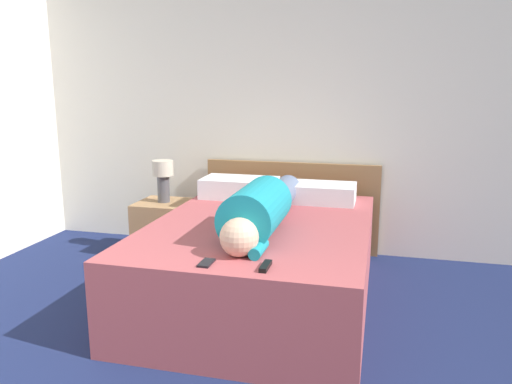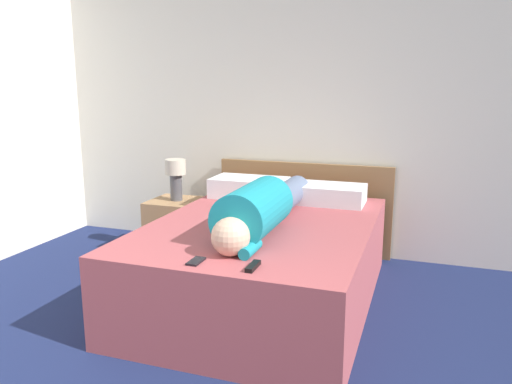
# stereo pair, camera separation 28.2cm
# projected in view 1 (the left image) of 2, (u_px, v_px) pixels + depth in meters

# --- Properties ---
(wall_back) EXTENTS (5.92, 0.06, 2.60)m
(wall_back) POSITION_uv_depth(u_px,v_px,m) (281.00, 111.00, 4.59)
(wall_back) COLOR silver
(wall_back) RESTS_ON ground_plane
(bed) EXTENTS (1.50, 2.07, 0.59)m
(bed) POSITION_uv_depth(u_px,v_px,m) (261.00, 261.00, 3.58)
(bed) COLOR #A84C51
(bed) RESTS_ON ground_plane
(headboard) EXTENTS (1.62, 0.04, 0.84)m
(headboard) POSITION_uv_depth(u_px,v_px,m) (291.00, 207.00, 4.67)
(headboard) COLOR olive
(headboard) RESTS_ON ground_plane
(nightstand) EXTENTS (0.48, 0.46, 0.50)m
(nightstand) POSITION_uv_depth(u_px,v_px,m) (165.00, 228.00, 4.56)
(nightstand) COLOR #A37A51
(nightstand) RESTS_ON ground_plane
(table_lamp) EXTENTS (0.19, 0.19, 0.38)m
(table_lamp) POSITION_uv_depth(u_px,v_px,m) (163.00, 176.00, 4.46)
(table_lamp) COLOR #4C4C51
(table_lamp) RESTS_ON nightstand
(person_lying) EXTENTS (0.34, 1.62, 0.34)m
(person_lying) POSITION_uv_depth(u_px,v_px,m) (262.00, 208.00, 3.31)
(person_lying) COLOR #DBB293
(person_lying) RESTS_ON bed
(pillow_near_headboard) EXTENTS (0.64, 0.37, 0.17)m
(pillow_near_headboard) POSITION_uv_depth(u_px,v_px,m) (240.00, 188.00, 4.29)
(pillow_near_headboard) COLOR white
(pillow_near_headboard) RESTS_ON bed
(pillow_second) EXTENTS (0.60, 0.37, 0.15)m
(pillow_second) POSITION_uv_depth(u_px,v_px,m) (318.00, 193.00, 4.13)
(pillow_second) COLOR white
(pillow_second) RESTS_ON bed
(tv_remote) EXTENTS (0.04, 0.15, 0.02)m
(tv_remote) POSITION_uv_depth(u_px,v_px,m) (266.00, 266.00, 2.63)
(tv_remote) COLOR black
(tv_remote) RESTS_ON bed
(cell_phone) EXTENTS (0.06, 0.13, 0.01)m
(cell_phone) POSITION_uv_depth(u_px,v_px,m) (206.00, 263.00, 2.69)
(cell_phone) COLOR black
(cell_phone) RESTS_ON bed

